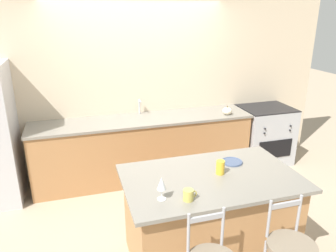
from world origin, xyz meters
name	(u,v)px	position (x,y,z in m)	size (l,w,h in m)	color
ground_plane	(150,188)	(0.00, 0.00, 0.00)	(18.00, 18.00, 0.00)	tan
wall_back	(137,84)	(0.00, 0.71, 1.35)	(6.00, 0.07, 2.70)	beige
back_counter	(144,148)	(0.00, 0.38, 0.46)	(3.15, 0.69, 0.92)	#A87547
sink_faucet	(140,105)	(0.00, 0.59, 1.06)	(0.02, 0.13, 0.22)	#ADAFB5
kitchen_island	(209,217)	(0.25, -1.47, 0.46)	(1.65, 1.01, 0.91)	#A87547
oven_range	(264,135)	(2.00, 0.36, 0.46)	(0.80, 0.69, 0.92)	#ADAFB5
dinner_plate	(232,162)	(0.57, -1.26, 0.92)	(0.21, 0.21, 0.02)	#425170
wine_glass	(162,184)	(-0.31, -1.71, 1.05)	(0.08, 0.08, 0.20)	white
coffee_mug	(189,195)	(-0.10, -1.79, 0.96)	(0.12, 0.09, 0.10)	#C1B251
tumbler_cup	(220,167)	(0.34, -1.44, 0.98)	(0.08, 0.08, 0.14)	gold
pumpkin_decoration	(227,111)	(1.23, 0.20, 0.98)	(0.14, 0.14, 0.13)	beige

